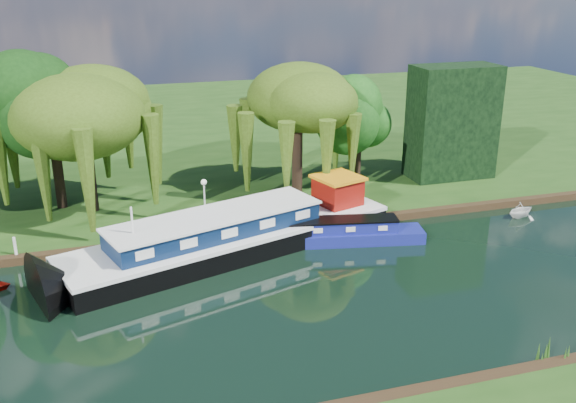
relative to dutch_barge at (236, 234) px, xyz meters
name	(u,v)px	position (x,y,z in m)	size (l,w,h in m)	color
ground	(235,311)	(-1.49, -6.47, -0.99)	(120.00, 120.00, 0.00)	black
far_bank	(157,133)	(-1.49, 27.53, -0.76)	(120.00, 52.00, 0.45)	#183A0F
dutch_barge	(236,234)	(0.00, 0.00, 0.00)	(19.26, 9.74, 3.98)	black
narrowboat	(332,234)	(5.50, -0.47, -0.44)	(10.61, 3.72, 1.53)	navy
white_cruiser	(520,217)	(18.28, -0.14, -0.99)	(1.80, 2.09, 1.10)	silver
willow_left	(83,114)	(-7.44, 7.68, 5.56)	(7.01, 7.01, 8.40)	black
willow_right	(297,110)	(5.88, 7.33, 5.06)	(6.30, 6.30, 7.67)	black
tree_far_mid	(50,111)	(-9.33, 8.84, 5.67)	(5.51, 5.51, 9.01)	black
tree_far_right	(359,119)	(10.76, 8.49, 3.93)	(3.95, 3.95, 6.46)	black
conifer_hedge	(452,122)	(17.51, 7.53, 3.46)	(6.00, 3.00, 8.00)	black
lamppost	(204,189)	(-0.99, 4.03, 1.43)	(0.36, 0.36, 2.56)	silver
mooring_posts	(194,226)	(-1.99, 1.93, -0.04)	(19.16, 0.16, 1.00)	silver
reeds_near	(456,368)	(5.39, -14.05, -0.44)	(33.70, 1.50, 1.10)	#1E4F15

